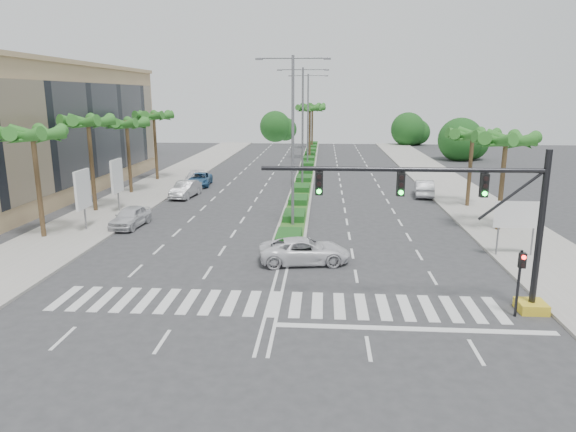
{
  "coord_description": "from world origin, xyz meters",
  "views": [
    {
      "loc": [
        2.2,
        -21.95,
        9.39
      ],
      "look_at": [
        0.3,
        4.99,
        3.0
      ],
      "focal_mm": 32.0,
      "sensor_mm": 36.0,
      "label": 1
    }
  ],
  "objects_px": {
    "car_parked_b": "(185,189)",
    "car_parked_a": "(130,217)",
    "car_right": "(424,188)",
    "car_parked_d": "(194,178)",
    "car_crossing": "(305,251)",
    "car_parked_c": "(200,179)"
  },
  "relations": [
    {
      "from": "car_parked_b",
      "to": "car_parked_a",
      "type": "bearing_deg",
      "value": -88.49
    },
    {
      "from": "car_parked_a",
      "to": "car_right",
      "type": "height_order",
      "value": "car_right"
    },
    {
      "from": "car_parked_d",
      "to": "car_crossing",
      "type": "bearing_deg",
      "value": -68.56
    },
    {
      "from": "car_parked_a",
      "to": "car_parked_d",
      "type": "height_order",
      "value": "car_parked_a"
    },
    {
      "from": "car_parked_d",
      "to": "car_crossing",
      "type": "distance_m",
      "value": 28.77
    },
    {
      "from": "car_parked_a",
      "to": "car_right",
      "type": "xyz_separation_m",
      "value": [
        23.51,
        13.29,
        0.03
      ]
    },
    {
      "from": "car_parked_d",
      "to": "car_right",
      "type": "height_order",
      "value": "car_right"
    },
    {
      "from": "car_parked_a",
      "to": "car_crossing",
      "type": "bearing_deg",
      "value": -25.08
    },
    {
      "from": "car_parked_b",
      "to": "car_right",
      "type": "relative_size",
      "value": 0.97
    },
    {
      "from": "car_parked_c",
      "to": "car_crossing",
      "type": "distance_m",
      "value": 27.64
    },
    {
      "from": "car_parked_b",
      "to": "car_parked_c",
      "type": "xyz_separation_m",
      "value": [
        -0.16,
        6.29,
        -0.09
      ]
    },
    {
      "from": "car_parked_c",
      "to": "car_right",
      "type": "xyz_separation_m",
      "value": [
        22.62,
        -4.21,
        0.11
      ]
    },
    {
      "from": "car_parked_b",
      "to": "car_right",
      "type": "height_order",
      "value": "car_right"
    },
    {
      "from": "car_parked_d",
      "to": "car_crossing",
      "type": "height_order",
      "value": "car_crossing"
    },
    {
      "from": "car_parked_c",
      "to": "car_crossing",
      "type": "xyz_separation_m",
      "value": [
        12.07,
        -24.86,
        0.05
      ]
    },
    {
      "from": "car_parked_b",
      "to": "car_parked_d",
      "type": "bearing_deg",
      "value": 104.57
    },
    {
      "from": "car_parked_a",
      "to": "car_parked_c",
      "type": "distance_m",
      "value": 17.53
    },
    {
      "from": "car_parked_c",
      "to": "car_crossing",
      "type": "bearing_deg",
      "value": -69.36
    },
    {
      "from": "car_crossing",
      "to": "car_right",
      "type": "distance_m",
      "value": 23.19
    },
    {
      "from": "car_parked_d",
      "to": "car_parked_b",
      "type": "bearing_deg",
      "value": -87.46
    },
    {
      "from": "car_crossing",
      "to": "car_right",
      "type": "bearing_deg",
      "value": -35.98
    },
    {
      "from": "car_parked_b",
      "to": "car_right",
      "type": "bearing_deg",
      "value": 12.17
    }
  ]
}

